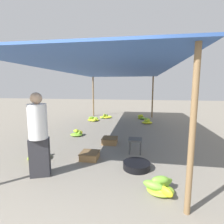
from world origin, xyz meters
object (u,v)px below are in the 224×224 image
object	(u,v)px
banana_pile_left_3	(93,119)
crate_mid	(90,155)
stool	(135,142)
banana_pile_right_2	(141,117)
banana_pile_right_0	(161,187)
banana_pile_left_0	(39,155)
banana_pile_left_1	(77,133)
banana_pile_left_2	(106,117)
crate_near	(110,141)
banana_pile_right_1	(147,121)
vendor_foreground	(38,134)
basin_black	(137,165)

from	to	relation	value
banana_pile_left_3	crate_mid	bearing A→B (deg)	-75.84
stool	banana_pile_right_2	world-z (taller)	stool
banana_pile_right_0	crate_mid	bearing A→B (deg)	143.74
banana_pile_left_0	banana_pile_left_1	world-z (taller)	banana_pile_left_1
banana_pile_left_0	banana_pile_left_2	size ratio (longest dim) A/B	0.81
crate_near	crate_mid	bearing A→B (deg)	-103.08
banana_pile_right_1	banana_pile_right_0	bearing A→B (deg)	-89.83
vendor_foreground	banana_pile_right_0	bearing A→B (deg)	-5.30
vendor_foreground	crate_near	bearing A→B (deg)	64.66
banana_pile_left_3	banana_pile_right_1	xyz separation A→B (m)	(2.60, -0.17, 0.02)
banana_pile_right_2	crate_near	xyz separation A→B (m)	(-0.95, -4.16, 0.00)
basin_black	banana_pile_right_1	xyz separation A→B (m)	(0.38, 4.58, 0.02)
banana_pile_left_0	banana_pile_left_3	xyz separation A→B (m)	(0.07, 4.63, -0.01)
banana_pile_left_0	crate_near	world-z (taller)	banana_pile_left_0
vendor_foreground	banana_pile_right_2	distance (m)	6.58
banana_pile_left_2	banana_pile_right_1	distance (m)	2.40
banana_pile_right_0	crate_near	distance (m)	2.59
banana_pile_left_0	banana_pile_left_2	distance (m)	5.53
banana_pile_left_3	banana_pile_left_1	bearing A→B (deg)	-86.96
basin_black	banana_pile_right_0	distance (m)	0.89
stool	banana_pile_left_2	size ratio (longest dim) A/B	0.55
vendor_foreground	banana_pile_right_0	world-z (taller)	vendor_foreground
crate_mid	vendor_foreground	bearing A→B (deg)	-128.40
banana_pile_right_0	crate_mid	distance (m)	1.86
banana_pile_left_2	banana_pile_left_3	xyz separation A→B (m)	(-0.44, -0.88, -0.00)
crate_mid	stool	bearing A→B (deg)	28.22
banana_pile_left_2	crate_mid	world-z (taller)	banana_pile_left_2
banana_pile_left_1	banana_pile_right_1	distance (m)	3.47
banana_pile_left_0	crate_mid	bearing A→B (deg)	9.20
banana_pile_left_1	banana_pile_left_0	bearing A→B (deg)	-95.95
banana_pile_right_0	banana_pile_right_1	bearing A→B (deg)	90.17
stool	banana_pile_left_0	xyz separation A→B (m)	(-2.23, -0.75, -0.22)
vendor_foreground	stool	size ratio (longest dim) A/B	4.28
banana_pile_right_0	banana_pile_left_1	bearing A→B (deg)	130.30
banana_pile_left_0	banana_pile_left_3	size ratio (longest dim) A/B	0.94
banana_pile_right_2	crate_mid	xyz separation A→B (m)	(-1.22, -5.35, -0.00)
stool	banana_pile_left_1	world-z (taller)	stool
basin_black	banana_pile_left_3	bearing A→B (deg)	115.11
crate_near	stool	bearing A→B (deg)	-39.09
banana_pile_left_3	crate_mid	distance (m)	4.57
banana_pile_left_0	crate_mid	size ratio (longest dim) A/B	1.31
banana_pile_left_2	banana_pile_right_2	size ratio (longest dim) A/B	1.16
banana_pile_right_0	banana_pile_right_1	world-z (taller)	banana_pile_right_0
stool	crate_near	bearing A→B (deg)	140.91
banana_pile_right_1	banana_pile_left_0	bearing A→B (deg)	-120.96
banana_pile_right_2	banana_pile_left_0	bearing A→B (deg)	-113.53
basin_black	banana_pile_right_0	xyz separation A→B (m)	(0.40, -0.79, 0.04)
banana_pile_right_1	vendor_foreground	bearing A→B (deg)	-113.02
basin_black	banana_pile_right_1	distance (m)	4.59
banana_pile_right_1	banana_pile_right_2	distance (m)	1.11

